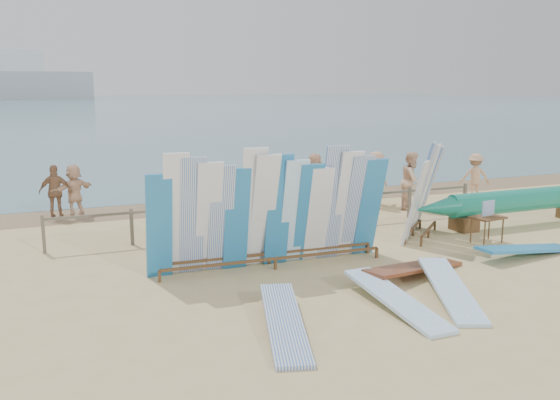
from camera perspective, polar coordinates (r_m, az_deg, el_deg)
name	(u,v)px	position (r m, az deg, el deg)	size (l,w,h in m)	color
ground	(335,260)	(13.35, 5.31, -5.73)	(160.00, 160.00, 0.00)	#D1B678
ocean	(65,104)	(139.51, -19.99, 8.68)	(320.00, 240.00, 0.02)	slate
wet_sand_strip	(235,202)	(19.83, -4.31, -0.21)	(40.00, 2.60, 0.01)	olive
distant_ship	(11,81)	(191.43, -24.44, 10.38)	(45.00, 8.00, 14.00)	#999EA3
fence	(284,207)	(15.84, 0.35, -0.68)	(12.08, 0.08, 0.90)	#675E4E
main_surfboard_rack	(272,213)	(12.49, -0.80, -1.31)	(5.23, 0.88, 2.61)	brown
side_surfboard_rack	(422,194)	(15.44, 13.55, 0.58)	(2.02, 1.95, 2.48)	brown
outrigger_canoe	(521,202)	(17.80, 22.20, -0.15)	(7.10, 0.66, 1.01)	brown
vendor_table	(487,229)	(15.49, 19.29, -2.62)	(0.87, 0.68, 1.06)	brown
flat_board_e	(284,331)	(9.59, 0.42, -12.49)	(0.56, 2.70, 0.07)	white
flat_board_a	(395,308)	(10.71, 11.04, -10.14)	(0.56, 2.70, 0.07)	#9CD1FB
flat_board_c	(414,275)	(12.53, 12.79, -7.07)	(0.56, 2.70, 0.07)	brown
flat_board_d	(526,256)	(14.68, 22.56, -5.00)	(0.56, 2.70, 0.07)	#257ABA
flat_board_b	(450,299)	(11.37, 16.04, -9.11)	(0.56, 2.70, 0.07)	#9CD1FB
beach_chair_left	(266,217)	(16.39, -1.37, -1.65)	(0.69, 0.70, 0.85)	red
beach_chair_right	(287,211)	(17.03, 0.72, -1.05)	(0.78, 0.80, 0.97)	red
stroller	(320,205)	(17.29, 3.90, -0.49)	(0.53, 0.75, 1.00)	red
beachgoer_9	(376,178)	(19.55, 9.19, 2.10)	(1.12, 0.46, 1.74)	tan
beachgoer_extra_1	(56,192)	(18.42, -20.79, 0.75)	(0.93, 0.40, 1.58)	#8C6042
beachgoer_4	(202,196)	(16.48, -7.54, 0.38)	(0.97, 0.42, 1.65)	#8C6042
beachgoer_8	(412,180)	(19.03, 12.57, 1.85)	(0.88, 0.42, 1.81)	beige
beachgoer_5	(315,178)	(19.44, 3.37, 2.08)	(1.55, 0.50, 1.67)	beige
beachgoer_6	(335,183)	(18.71, 5.33, 1.67)	(0.80, 0.38, 1.65)	tan
beachgoer_11	(74,190)	(18.59, -19.20, 0.90)	(1.44, 0.47, 1.55)	beige
beachgoer_7	(373,182)	(19.04, 8.97, 1.68)	(0.59, 0.32, 1.61)	#8C6042
beachgoer_extra_0	(475,176)	(21.24, 18.25, 2.16)	(1.02, 0.42, 1.57)	tan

